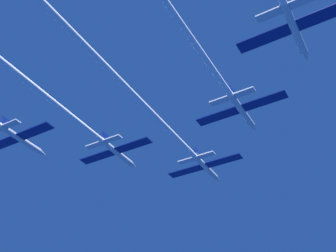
{
  "coord_description": "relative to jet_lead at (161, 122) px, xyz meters",
  "views": [
    {
      "loc": [
        30.21,
        -68.77,
        -44.75
      ],
      "look_at": [
        -0.39,
        -15.9,
        -0.09
      ],
      "focal_mm": 44.56,
      "sensor_mm": 36.0,
      "label": 1
    }
  ],
  "objects": [
    {
      "name": "jet_right_wing",
      "position": [
        13.49,
        -13.94,
        0.56
      ],
      "size": [
        16.28,
        60.32,
        2.7
      ],
      "color": "silver"
    },
    {
      "name": "jet_left_wing",
      "position": [
        -13.09,
        -10.47,
        0.4
      ],
      "size": [
        16.28,
        52.59,
        2.7
      ],
      "color": "silver"
    },
    {
      "name": "jet_lead",
      "position": [
        0.0,
        0.0,
        0.0
      ],
      "size": [
        16.28,
        59.21,
        2.7
      ],
      "color": "silver"
    }
  ]
}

